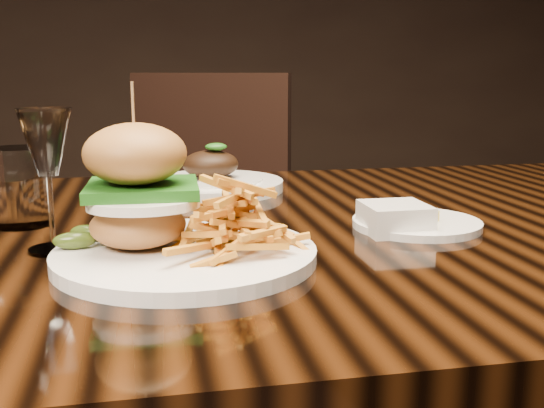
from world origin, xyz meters
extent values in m
plane|color=brown|center=(0.00, 3.50, 1.40)|extent=(6.00, 0.00, 6.00)
cube|color=black|center=(0.00, 0.00, 0.73)|extent=(1.60, 0.90, 0.04)
cylinder|color=white|center=(-0.11, -0.16, 0.76)|extent=(0.28, 0.28, 0.01)
ellipsoid|color=olive|center=(-0.16, -0.14, 0.79)|extent=(0.10, 0.10, 0.05)
ellipsoid|color=silver|center=(-0.15, -0.16, 0.82)|extent=(0.12, 0.09, 0.01)
ellipsoid|color=orange|center=(-0.13, -0.17, 0.82)|extent=(0.02, 0.02, 0.01)
cube|color=#2A6E1B|center=(-0.16, -0.14, 0.83)|extent=(0.12, 0.11, 0.01)
ellipsoid|color=brown|center=(-0.16, -0.14, 0.87)|extent=(0.11, 0.11, 0.07)
cylinder|color=olive|center=(-0.16, -0.14, 0.90)|extent=(0.00, 0.00, 0.09)
ellipsoid|color=#273B0F|center=(-0.22, -0.14, 0.77)|extent=(0.05, 0.02, 0.02)
ellipsoid|color=#273B0F|center=(-0.21, -0.11, 0.77)|extent=(0.05, 0.04, 0.02)
cylinder|color=white|center=(0.20, -0.06, 0.76)|extent=(0.17, 0.17, 0.01)
cube|color=#FFE053|center=(0.22, -0.06, 0.77)|extent=(0.03, 0.03, 0.01)
cube|color=silver|center=(0.19, -0.04, 0.76)|extent=(0.13, 0.08, 0.00)
cube|color=white|center=(0.17, -0.08, 0.77)|extent=(0.11, 0.11, 0.04)
cylinder|color=white|center=(-0.25, -0.09, 0.75)|extent=(0.06, 0.06, 0.00)
cylinder|color=white|center=(-0.25, -0.09, 0.80)|extent=(0.01, 0.01, 0.08)
cone|color=white|center=(-0.25, -0.09, 0.88)|extent=(0.06, 0.06, 0.08)
cylinder|color=white|center=(-0.31, 0.06, 0.80)|extent=(0.08, 0.08, 0.10)
cylinder|color=white|center=(-0.04, 0.26, 0.76)|extent=(0.25, 0.25, 0.02)
cylinder|color=white|center=(-0.04, 0.26, 0.76)|extent=(0.18, 0.18, 0.02)
ellipsoid|color=black|center=(-0.04, 0.26, 0.80)|extent=(0.10, 0.08, 0.05)
ellipsoid|color=#2A6E1B|center=(-0.03, 0.25, 0.83)|extent=(0.04, 0.03, 0.01)
cube|color=black|center=(-0.05, 0.80, 0.45)|extent=(0.61, 0.61, 0.06)
cube|color=black|center=(0.04, 0.99, 0.70)|extent=(0.44, 0.23, 0.50)
cylinder|color=black|center=(-0.30, 0.70, 0.23)|extent=(0.04, 0.04, 0.45)
cylinder|color=black|center=(0.05, 0.55, 0.23)|extent=(0.04, 0.04, 0.45)
cylinder|color=black|center=(-0.14, 1.05, 0.23)|extent=(0.04, 0.04, 0.45)
cylinder|color=black|center=(0.20, 0.90, 0.23)|extent=(0.04, 0.04, 0.45)
camera|label=1|loc=(-0.14, -0.83, 0.95)|focal=42.00mm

